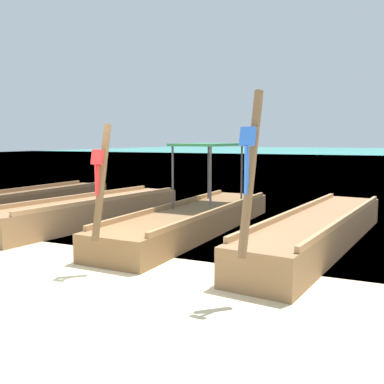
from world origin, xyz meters
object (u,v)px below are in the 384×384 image
at_px(longtail_boat_yellow_ribbon, 22,202).
at_px(longtail_boat_orange_ribbon, 91,211).
at_px(longtail_boat_red_ribbon, 195,218).
at_px(longtail_boat_blue_ribbon, 319,231).

bearing_deg(longtail_boat_yellow_ribbon, longtail_boat_orange_ribbon, -10.99).
height_order(longtail_boat_red_ribbon, longtail_boat_blue_ribbon, longtail_boat_blue_ribbon).
bearing_deg(longtail_boat_orange_ribbon, longtail_boat_blue_ribbon, 0.09).
height_order(longtail_boat_yellow_ribbon, longtail_boat_red_ribbon, longtail_boat_yellow_ribbon).
height_order(longtail_boat_yellow_ribbon, longtail_boat_blue_ribbon, longtail_boat_yellow_ribbon).
distance_m(longtail_boat_yellow_ribbon, longtail_boat_red_ribbon, 5.71).
xyz_separation_m(longtail_boat_red_ribbon, longtail_boat_blue_ribbon, (2.89, -0.28, -0.01)).
relative_size(longtail_boat_yellow_ribbon, longtail_boat_blue_ribbon, 0.99).
relative_size(longtail_boat_orange_ribbon, longtail_boat_blue_ribbon, 0.90).
bearing_deg(longtail_boat_yellow_ribbon, longtail_boat_red_ribbon, -2.82).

